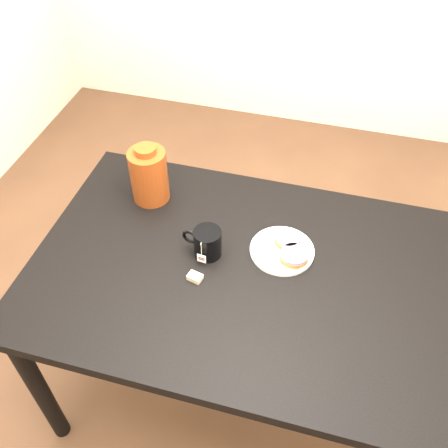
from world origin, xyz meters
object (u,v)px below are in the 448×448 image
object	(u,v)px
bagel_back	(288,239)
bagel_package	(149,175)
mug	(207,242)
teabag_pouch	(195,277)
plate	(282,250)
bagel_front	(294,256)
table	(248,286)

from	to	relation	value
bagel_back	bagel_package	xyz separation A→B (m)	(-0.52, 0.10, 0.08)
mug	teabag_pouch	bearing A→B (deg)	-86.92
plate	mug	distance (m)	0.25
bagel_front	mug	distance (m)	0.28
bagel_back	bagel_package	bearing A→B (deg)	168.92
table	mug	world-z (taller)	mug
bagel_front	bagel_package	distance (m)	0.58
bagel_back	bagel_front	xyz separation A→B (m)	(0.03, -0.07, 0.00)
table	teabag_pouch	world-z (taller)	teabag_pouch
table	teabag_pouch	size ratio (longest dim) A/B	31.11
table	bagel_package	world-z (taller)	bagel_package
mug	plate	bearing A→B (deg)	22.65
plate	bagel_back	size ratio (longest dim) A/B	1.87
table	bagel_back	distance (m)	0.20
plate	bagel_back	world-z (taller)	bagel_back
plate	teabag_pouch	xyz separation A→B (m)	(-0.24, -0.18, 0.00)
mug	teabag_pouch	xyz separation A→B (m)	(-0.01, -0.11, -0.04)
bagel_back	mug	xyz separation A→B (m)	(-0.25, -0.11, 0.03)
teabag_pouch	bagel_package	world-z (taller)	bagel_package
table	mug	distance (m)	0.20
bagel_front	mug	size ratio (longest dim) A/B	0.92
bagel_front	mug	xyz separation A→B (m)	(-0.28, -0.04, 0.03)
table	mug	xyz separation A→B (m)	(-0.15, 0.04, 0.13)
teabag_pouch	bagel_front	bearing A→B (deg)	28.55
plate	mug	bearing A→B (deg)	-163.43
plate	teabag_pouch	size ratio (longest dim) A/B	4.71
plate	bagel_front	world-z (taller)	bagel_front
teabag_pouch	bagel_package	bearing A→B (deg)	129.83
mug	table	bearing A→B (deg)	-7.68
table	mug	size ratio (longest dim) A/B	10.05
teabag_pouch	bagel_package	distance (m)	0.43
bagel_back	bagel_front	distance (m)	0.07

